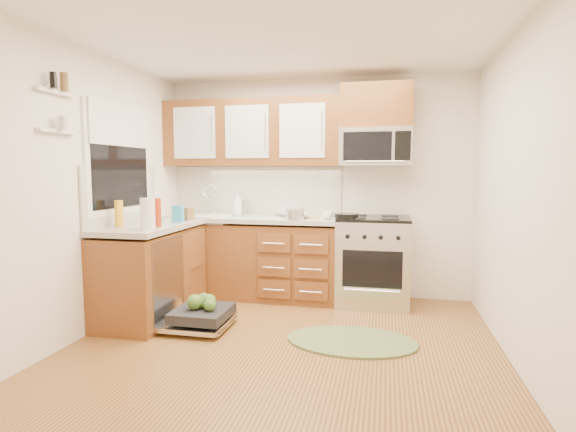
% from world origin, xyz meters
% --- Properties ---
extents(floor, '(3.50, 3.50, 0.00)m').
position_xyz_m(floor, '(0.00, 0.00, 0.00)').
color(floor, brown).
rests_on(floor, ground).
extents(ceiling, '(3.50, 3.50, 0.00)m').
position_xyz_m(ceiling, '(0.00, 0.00, 2.50)').
color(ceiling, white).
rests_on(ceiling, ground).
extents(wall_back, '(3.50, 0.04, 2.50)m').
position_xyz_m(wall_back, '(0.00, 1.75, 1.25)').
color(wall_back, silver).
rests_on(wall_back, ground).
extents(wall_front, '(3.50, 0.04, 2.50)m').
position_xyz_m(wall_front, '(0.00, -1.75, 1.25)').
color(wall_front, silver).
rests_on(wall_front, ground).
extents(wall_left, '(0.04, 3.50, 2.50)m').
position_xyz_m(wall_left, '(-1.75, 0.00, 1.25)').
color(wall_left, silver).
rests_on(wall_left, ground).
extents(wall_right, '(0.04, 3.50, 2.50)m').
position_xyz_m(wall_right, '(1.75, 0.00, 1.25)').
color(wall_right, silver).
rests_on(wall_right, ground).
extents(base_cabinet_back, '(2.05, 0.60, 0.85)m').
position_xyz_m(base_cabinet_back, '(-0.73, 1.45, 0.42)').
color(base_cabinet_back, '#5A2E14').
rests_on(base_cabinet_back, ground).
extents(base_cabinet_left, '(0.60, 1.25, 0.85)m').
position_xyz_m(base_cabinet_left, '(-1.45, 0.52, 0.42)').
color(base_cabinet_left, '#5A2E14').
rests_on(base_cabinet_left, ground).
extents(countertop_back, '(2.07, 0.64, 0.05)m').
position_xyz_m(countertop_back, '(-0.72, 1.44, 0.90)').
color(countertop_back, '#B3ACA4').
rests_on(countertop_back, base_cabinet_back).
extents(countertop_left, '(0.64, 1.27, 0.05)m').
position_xyz_m(countertop_left, '(-1.44, 0.53, 0.90)').
color(countertop_left, '#B3ACA4').
rests_on(countertop_left, base_cabinet_left).
extents(backsplash_back, '(2.05, 0.02, 0.57)m').
position_xyz_m(backsplash_back, '(-0.73, 1.74, 1.21)').
color(backsplash_back, '#B4AFA1').
rests_on(backsplash_back, ground).
extents(backsplash_left, '(0.02, 1.25, 0.57)m').
position_xyz_m(backsplash_left, '(-1.74, 0.52, 1.21)').
color(backsplash_left, '#B4AFA1').
rests_on(backsplash_left, ground).
extents(upper_cabinets, '(2.05, 0.35, 0.75)m').
position_xyz_m(upper_cabinets, '(-0.73, 1.57, 1.88)').
color(upper_cabinets, '#5A2E14').
rests_on(upper_cabinets, ground).
extents(cabinet_over_mw, '(0.76, 0.35, 0.47)m').
position_xyz_m(cabinet_over_mw, '(0.68, 1.57, 2.13)').
color(cabinet_over_mw, '#5A2E14').
rests_on(cabinet_over_mw, ground).
extents(range, '(0.76, 0.64, 0.95)m').
position_xyz_m(range, '(0.68, 1.43, 0.47)').
color(range, silver).
rests_on(range, ground).
extents(microwave, '(0.76, 0.38, 0.40)m').
position_xyz_m(microwave, '(0.68, 1.55, 1.70)').
color(microwave, silver).
rests_on(microwave, ground).
extents(sink, '(0.62, 0.50, 0.26)m').
position_xyz_m(sink, '(-1.25, 1.42, 0.80)').
color(sink, white).
rests_on(sink, ground).
extents(dishwasher, '(0.70, 0.60, 0.20)m').
position_xyz_m(dishwasher, '(-0.86, 0.30, 0.10)').
color(dishwasher, silver).
rests_on(dishwasher, ground).
extents(window, '(0.03, 1.05, 1.05)m').
position_xyz_m(window, '(-1.74, 0.50, 1.55)').
color(window, white).
rests_on(window, ground).
extents(window_blind, '(0.02, 0.96, 0.40)m').
position_xyz_m(window_blind, '(-1.71, 0.50, 1.88)').
color(window_blind, white).
rests_on(window_blind, ground).
extents(shelf_upper, '(0.04, 0.40, 0.03)m').
position_xyz_m(shelf_upper, '(-1.72, -0.35, 2.05)').
color(shelf_upper, white).
rests_on(shelf_upper, ground).
extents(shelf_lower, '(0.04, 0.40, 0.03)m').
position_xyz_m(shelf_lower, '(-1.72, -0.35, 1.75)').
color(shelf_lower, white).
rests_on(shelf_lower, ground).
extents(rug, '(1.18, 0.84, 0.02)m').
position_xyz_m(rug, '(0.54, 0.26, 0.01)').
color(rug, olive).
rests_on(rug, ground).
extents(skillet, '(0.34, 0.34, 0.05)m').
position_xyz_m(skillet, '(0.40, 1.27, 0.97)').
color(skillet, black).
rests_on(skillet, range).
extents(stock_pot, '(0.25, 0.25, 0.11)m').
position_xyz_m(stock_pot, '(-0.14, 1.22, 0.98)').
color(stock_pot, silver).
rests_on(stock_pot, countertop_back).
extents(cutting_board, '(0.29, 0.20, 0.02)m').
position_xyz_m(cutting_board, '(-0.06, 1.42, 0.93)').
color(cutting_board, tan).
rests_on(cutting_board, countertop_back).
extents(canister, '(0.14, 0.14, 0.17)m').
position_xyz_m(canister, '(-0.84, 1.62, 1.01)').
color(canister, silver).
rests_on(canister, countertop_back).
extents(paper_towel_roll, '(0.15, 0.15, 0.28)m').
position_xyz_m(paper_towel_roll, '(-1.25, 0.14, 1.06)').
color(paper_towel_roll, white).
rests_on(paper_towel_roll, countertop_left).
extents(mustard_bottle, '(0.10, 0.10, 0.25)m').
position_xyz_m(mustard_bottle, '(-1.62, 0.28, 1.05)').
color(mustard_bottle, yellow).
rests_on(mustard_bottle, countertop_left).
extents(red_bottle, '(0.09, 0.09, 0.27)m').
position_xyz_m(red_bottle, '(-1.26, 0.33, 1.06)').
color(red_bottle, '#A5280D').
rests_on(red_bottle, countertop_left).
extents(wooden_box, '(0.16, 0.14, 0.13)m').
position_xyz_m(wooden_box, '(-1.25, 0.93, 0.99)').
color(wooden_box, brown).
rests_on(wooden_box, countertop_left).
extents(blue_carton, '(0.11, 0.07, 0.17)m').
position_xyz_m(blue_carton, '(-1.25, 0.73, 1.01)').
color(blue_carton, '#2A97C4').
rests_on(blue_carton, countertop_left).
extents(bowl_a, '(0.32, 0.32, 0.06)m').
position_xyz_m(bowl_a, '(-0.15, 1.32, 0.96)').
color(bowl_a, '#999999').
rests_on(bowl_a, countertop_back).
extents(bowl_b, '(0.31, 0.31, 0.09)m').
position_xyz_m(bowl_b, '(-0.29, 1.60, 0.97)').
color(bowl_b, '#999999').
rests_on(bowl_b, countertop_back).
extents(cup, '(0.15, 0.15, 0.09)m').
position_xyz_m(cup, '(0.20, 1.30, 0.97)').
color(cup, '#999999').
rests_on(cup, countertop_back).
extents(soap_bottle_a, '(0.14, 0.14, 0.28)m').
position_xyz_m(soap_bottle_a, '(-0.86, 1.45, 1.07)').
color(soap_bottle_a, '#999999').
rests_on(soap_bottle_a, countertop_back).
extents(soap_bottle_b, '(0.10, 0.10, 0.19)m').
position_xyz_m(soap_bottle_b, '(-1.50, 0.65, 1.02)').
color(soap_bottle_b, '#999999').
rests_on(soap_bottle_b, countertop_left).
extents(soap_bottle_c, '(0.15, 0.15, 0.15)m').
position_xyz_m(soap_bottle_c, '(-1.46, 0.72, 1.00)').
color(soap_bottle_c, '#999999').
rests_on(soap_bottle_c, countertop_left).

